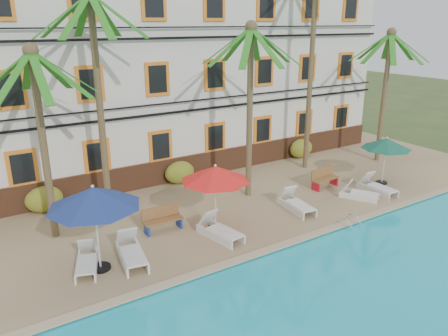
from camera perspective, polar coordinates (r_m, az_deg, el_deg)
ground at (r=16.66m, az=7.12°, el=-9.03°), size 100.00×100.00×0.00m
pool_deck at (r=20.32m, az=-1.87°, el=-3.26°), size 30.00×12.00×0.25m
pool_coping at (r=15.93m, az=9.24°, el=-9.36°), size 30.00×0.35×0.06m
hotel_building at (r=23.40m, az=-8.44°, el=12.73°), size 25.40×6.44×10.22m
palm_a at (r=15.91m, az=-22.94°, el=6.20°), size 4.05×4.05×6.81m
palm_b at (r=16.75m, az=-16.22°, el=11.13°), size 4.05×4.05×8.61m
palm_c at (r=18.52m, az=3.43°, el=10.44°), size 4.05×4.05×7.49m
palm_d at (r=22.70m, az=11.49°, el=15.66°), size 4.05×4.05×10.30m
palm_e at (r=25.23m, az=20.43°, el=11.05°), size 4.05×4.05×7.15m
shrub_left at (r=19.29m, az=-22.44°, el=-3.79°), size 1.50×0.90×1.10m
shrub_mid at (r=21.07m, az=-5.83°, el=-0.58°), size 1.50×0.90×1.10m
shrub_right at (r=25.35m, az=10.01°, el=2.54°), size 1.50×0.90×1.10m
umbrella_blue at (r=13.63m, az=-16.67°, el=-3.74°), size 2.85×2.85×2.84m
umbrella_red at (r=15.83m, az=-1.15°, el=-0.79°), size 2.55×2.55×2.55m
umbrella_green at (r=21.92m, az=20.44°, el=2.98°), size 2.32×2.32×2.32m
lounger_a at (r=14.72m, az=-17.49°, el=-11.48°), size 1.17×1.85×0.82m
lounger_b at (r=14.78m, az=-12.02°, el=-10.69°), size 1.04×2.09×0.95m
lounger_c at (r=15.90m, az=-0.62°, el=-8.08°), size 1.01×2.01×0.91m
lounger_d at (r=18.33m, az=9.38°, el=-4.59°), size 0.91×1.99×0.91m
lounger_e at (r=20.17m, az=17.17°, el=-3.13°), size 1.33×1.73×0.78m
lounger_f at (r=21.08m, az=19.32°, el=-2.33°), size 0.71×1.88×0.88m
bench_left at (r=16.51m, az=-8.08°, el=-6.56°), size 1.51×0.51×0.93m
bench_right at (r=21.02m, az=12.94°, el=-1.25°), size 1.53×0.60×0.93m
pool_ladder at (r=17.61m, az=15.97°, el=-7.14°), size 0.54×0.74×0.74m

